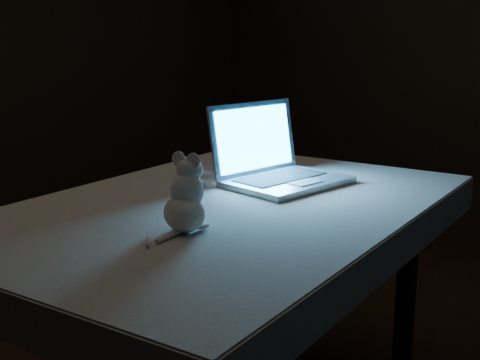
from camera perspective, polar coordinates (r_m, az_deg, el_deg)
table at (r=1.98m, az=-1.31°, el=-12.83°), size 1.61×1.30×0.75m
tablecloth at (r=1.80m, az=-1.29°, el=-4.20°), size 1.66×1.25×0.11m
laptop at (r=2.04m, az=4.29°, el=3.07°), size 0.41×0.37×0.26m
plush_mouse at (r=1.56m, az=-5.02°, el=-1.19°), size 0.15×0.15×0.20m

